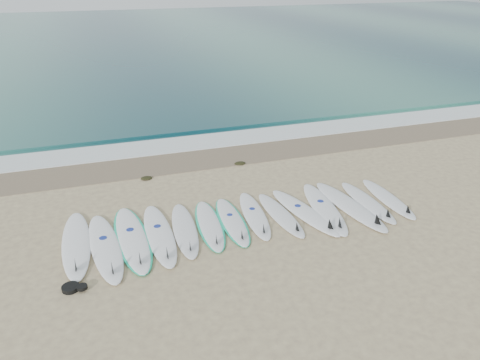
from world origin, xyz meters
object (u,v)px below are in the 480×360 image
object	(u,v)px
leash_coil	(73,288)
surfboard_7	(255,216)
surfboard_0	(76,245)
surfboard_13	(389,199)

from	to	relation	value
leash_coil	surfboard_7	bearing A→B (deg)	19.74
surfboard_7	leash_coil	bearing A→B (deg)	-153.39
surfboard_0	surfboard_13	world-z (taller)	surfboard_0
surfboard_13	leash_coil	world-z (taller)	surfboard_13
surfboard_0	surfboard_7	bearing A→B (deg)	0.65
surfboard_0	surfboard_7	world-z (taller)	surfboard_0
surfboard_7	leash_coil	xyz separation A→B (m)	(-4.09, -1.47, -0.00)
surfboard_0	surfboard_7	xyz separation A→B (m)	(4.01, 0.00, -0.01)
surfboard_7	surfboard_0	bearing A→B (deg)	-173.13
surfboard_0	surfboard_13	size ratio (longest dim) A/B	1.20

